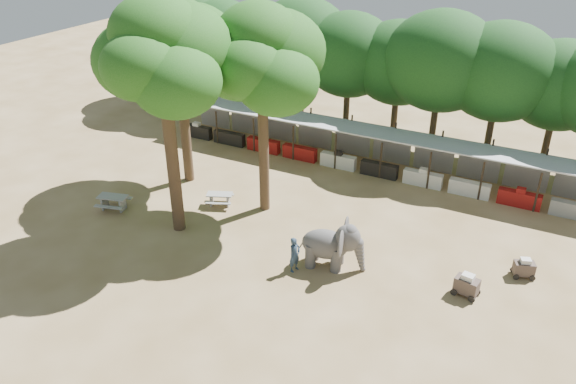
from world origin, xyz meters
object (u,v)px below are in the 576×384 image
at_px(cart_front, 467,285).
at_px(picnic_table_near, 113,201).
at_px(yard_tree_center, 162,56).
at_px(picnic_table_far, 220,198).
at_px(handler, 295,255).
at_px(cart_back, 524,268).
at_px(yard_tree_left, 178,48).
at_px(yard_tree_back, 261,58).
at_px(elephant, 333,245).

bearing_deg(cart_front, picnic_table_near, -166.24).
relative_size(yard_tree_center, picnic_table_far, 6.52).
bearing_deg(handler, cart_back, -50.58).
height_order(yard_tree_left, yard_tree_back, yard_tree_back).
relative_size(picnic_table_near, picnic_table_far, 1.08).
bearing_deg(yard_tree_center, picnic_table_far, 77.37).
bearing_deg(elephant, cart_front, -4.95).
height_order(yard_tree_back, cart_front, yard_tree_back).
xyz_separation_m(picnic_table_near, cart_front, (19.36, 1.33, 0.00)).
distance_m(yard_tree_back, cart_back, 16.19).
relative_size(yard_tree_center, cart_front, 9.71).
distance_m(yard_tree_left, picnic_table_far, 8.79).
relative_size(yard_tree_left, yard_tree_center, 0.92).
relative_size(handler, picnic_table_far, 0.96).
xyz_separation_m(yard_tree_center, picnic_table_near, (-4.41, -0.23, -8.67)).
distance_m(elephant, cart_back, 8.94).
height_order(yard_tree_center, picnic_table_far, yard_tree_center).
height_order(handler, picnic_table_far, handler).
bearing_deg(elephant, handler, -152.59).
distance_m(yard_tree_left, picnic_table_near, 9.38).
relative_size(elephant, picnic_table_far, 1.76).
height_order(elephant, picnic_table_far, elephant).
relative_size(yard_tree_left, elephant, 3.39).
relative_size(elephant, handler, 1.83).
xyz_separation_m(yard_tree_center, cart_front, (14.95, 1.10, -8.66)).
relative_size(handler, cart_back, 1.51).
distance_m(handler, picnic_table_near, 11.76).
distance_m(yard_tree_center, yard_tree_back, 5.04).
bearing_deg(handler, elephant, -36.57).
bearing_deg(cart_back, cart_front, -149.67).
distance_m(cart_front, cart_back, 3.36).
xyz_separation_m(picnic_table_far, cart_front, (14.29, -1.84, 0.07)).
bearing_deg(cart_back, yard_tree_left, 155.19).
xyz_separation_m(yard_tree_left, elephant, (11.77, -4.59, -6.99)).
xyz_separation_m(handler, cart_front, (7.62, 1.85, -0.35)).
relative_size(yard_tree_center, elephant, 3.71).
bearing_deg(yard_tree_back, cart_front, -13.64).
relative_size(elephant, cart_front, 2.62).
relative_size(yard_tree_left, cart_front, 8.89).
relative_size(elephant, cart_back, 2.76).
bearing_deg(handler, yard_tree_center, 98.80).
height_order(elephant, handler, elephant).
distance_m(picnic_table_far, cart_back, 16.40).
height_order(handler, cart_back, handler).
xyz_separation_m(yard_tree_left, yard_tree_back, (6.00, -1.00, 0.34)).
xyz_separation_m(yard_tree_back, cart_front, (11.95, -2.90, -8.00)).
bearing_deg(elephant, picnic_table_far, 151.26).
bearing_deg(cart_back, picnic_table_near, 169.29).
bearing_deg(picnic_table_near, elephant, -12.47).
xyz_separation_m(elephant, picnic_table_near, (-13.18, -0.64, -0.67)).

